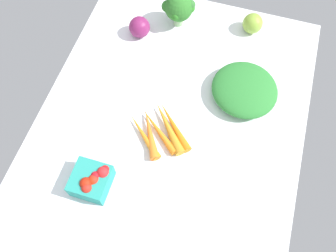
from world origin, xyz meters
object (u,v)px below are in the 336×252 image
red_onion_near_basket (139,27)px  berry_basket (92,180)px  heirloom_tomato_green (253,23)px  broccoli_head (179,8)px  leafy_greens_clump (245,89)px  carrot_bunch (160,130)px

red_onion_near_basket → berry_basket: bearing=5.4°
berry_basket → heirloom_tomato_green: bearing=155.2°
broccoli_head → berry_basket: broccoli_head is taller
broccoli_head → red_onion_near_basket: size_ratio=1.76×
leafy_greens_clump → berry_basket: bearing=-39.6°
leafy_greens_clump → red_onion_near_basket: 39.51cm
leafy_greens_clump → broccoli_head: broccoli_head is taller
broccoli_head → berry_basket: (60.25, -5.83, -3.83)cm
heirloom_tomato_green → broccoli_head: bearing=-79.9°
red_onion_near_basket → carrot_bunch: bearing=27.8°
carrot_bunch → red_onion_near_basket: red_onion_near_basket is taller
carrot_bunch → heirloom_tomato_green: heirloom_tomato_green is taller
broccoli_head → berry_basket: size_ratio=1.27×
carrot_bunch → leafy_greens_clump: bearing=133.6°
leafy_greens_clump → red_onion_near_basket: bearing=-109.4°
carrot_bunch → red_onion_near_basket: 36.63cm
carrot_bunch → red_onion_near_basket: (-32.34, -17.08, 2.13)cm
carrot_bunch → broccoli_head: bearing=-171.2°
broccoli_head → carrot_bunch: bearing=8.8°
carrot_bunch → broccoli_head: 41.35cm
carrot_bunch → berry_basket: (19.81, -12.10, 2.12)cm
berry_basket → broccoli_head: bearing=174.5°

